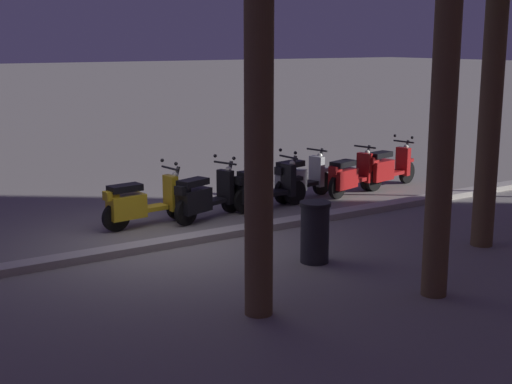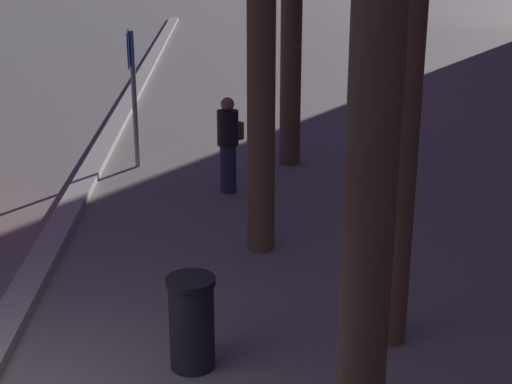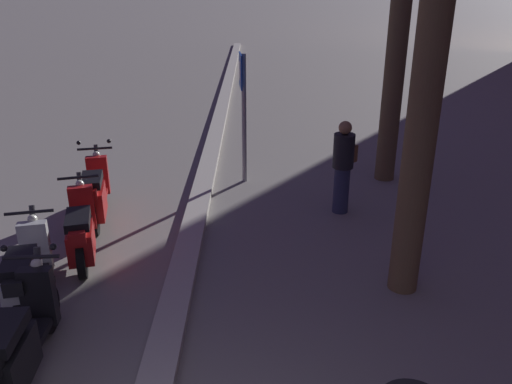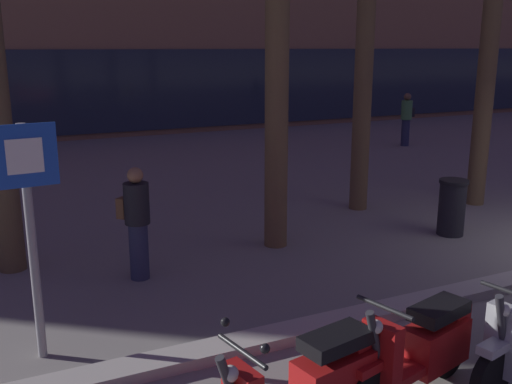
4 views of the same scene
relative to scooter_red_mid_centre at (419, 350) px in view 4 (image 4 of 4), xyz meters
name	(u,v)px [view 4 (image 4 of 4)]	position (x,y,z in m)	size (l,w,h in m)	color
scooter_red_mid_centre	(419,350)	(0.00, 0.00, 0.00)	(1.69, 0.72, 1.04)	black
crossing_sign	(30,216)	(-3.02, 2.15, 1.06)	(0.60, 0.14, 2.40)	#939399
pedestrian_strolling_near_curb	(137,221)	(-1.60, 3.80, 0.38)	(0.42, 0.43, 1.55)	#2D3351
pedestrian_by_palm_tree	(406,118)	(8.89, 11.02, 0.45)	(0.46, 0.34, 1.67)	#2D3351
litter_bin	(452,207)	(3.64, 3.44, 0.04)	(0.48, 0.48, 0.95)	#232328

